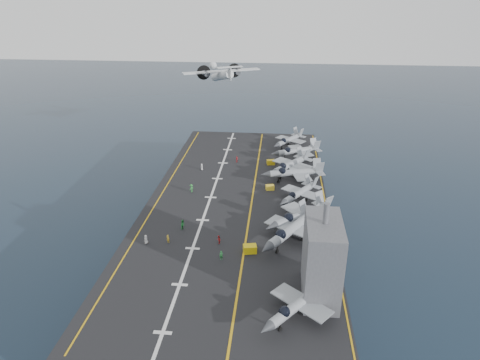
# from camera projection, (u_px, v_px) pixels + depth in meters

# --- Properties ---
(ground) EXTENTS (500.00, 500.00, 0.00)m
(ground) POSITION_uv_depth(u_px,v_px,m) (238.00, 240.00, 96.18)
(ground) COLOR #142135
(ground) RESTS_ON ground
(hull) EXTENTS (36.00, 90.00, 10.00)m
(hull) POSITION_uv_depth(u_px,v_px,m) (238.00, 220.00, 94.13)
(hull) COLOR #56595E
(hull) RESTS_ON ground
(flight_deck) EXTENTS (38.00, 92.00, 0.40)m
(flight_deck) POSITION_uv_depth(u_px,v_px,m) (238.00, 199.00, 92.00)
(flight_deck) COLOR black
(flight_deck) RESTS_ON hull
(foul_line) EXTENTS (0.35, 90.00, 0.02)m
(foul_line) POSITION_uv_depth(u_px,v_px,m) (252.00, 199.00, 91.65)
(foul_line) COLOR gold
(foul_line) RESTS_ON flight_deck
(landing_centerline) EXTENTS (0.50, 90.00, 0.02)m
(landing_centerline) POSITION_uv_depth(u_px,v_px,m) (211.00, 197.00, 92.43)
(landing_centerline) COLOR silver
(landing_centerline) RESTS_ON flight_deck
(deck_edge_port) EXTENTS (0.25, 90.00, 0.02)m
(deck_edge_port) POSITION_uv_depth(u_px,v_px,m) (161.00, 195.00, 93.39)
(deck_edge_port) COLOR gold
(deck_edge_port) RESTS_ON flight_deck
(deck_edge_stbd) EXTENTS (0.25, 90.00, 0.02)m
(deck_edge_stbd) POSITION_uv_depth(u_px,v_px,m) (325.00, 202.00, 90.30)
(deck_edge_stbd) COLOR gold
(deck_edge_stbd) RESTS_ON flight_deck
(island_superstructure) EXTENTS (5.00, 10.00, 15.00)m
(island_superstructure) POSITION_uv_depth(u_px,v_px,m) (323.00, 251.00, 60.30)
(island_superstructure) COLOR #56595E
(island_superstructure) RESTS_ON flight_deck
(fighter_jet_0) EXTENTS (15.23, 15.81, 4.59)m
(fighter_jet_0) POSITION_uv_depth(u_px,v_px,m) (298.00, 303.00, 57.94)
(fighter_jet_0) COLOR #9EA5AE
(fighter_jet_0) RESTS_ON flight_deck
(fighter_jet_2) EXTENTS (17.54, 19.14, 5.53)m
(fighter_jet_2) POSITION_uv_depth(u_px,v_px,m) (292.00, 228.00, 75.11)
(fighter_jet_2) COLOR #90989F
(fighter_jet_2) RESTS_ON flight_deck
(fighter_jet_3) EXTENTS (18.31, 17.81, 5.33)m
(fighter_jet_3) POSITION_uv_depth(u_px,v_px,m) (302.00, 214.00, 79.96)
(fighter_jet_3) COLOR #949DA5
(fighter_jet_3) RESTS_ON flight_deck
(fighter_jet_4) EXTENTS (14.29, 15.40, 4.45)m
(fighter_jet_4) POSITION_uv_depth(u_px,v_px,m) (300.00, 192.00, 89.66)
(fighter_jet_4) COLOR #9BA3AB
(fighter_jet_4) RESTS_ON flight_deck
(fighter_jet_5) EXTENTS (16.63, 13.06, 5.10)m
(fighter_jet_5) POSITION_uv_depth(u_px,v_px,m) (296.00, 172.00, 98.80)
(fighter_jet_5) COLOR gray
(fighter_jet_5) RESTS_ON flight_deck
(fighter_jet_6) EXTENTS (16.85, 17.96, 5.19)m
(fighter_jet_6) POSITION_uv_depth(u_px,v_px,m) (291.00, 164.00, 103.16)
(fighter_jet_6) COLOR #90979F
(fighter_jet_6) RESTS_ON flight_deck
(fighter_jet_7) EXTENTS (16.35, 14.12, 4.78)m
(fighter_jet_7) POSITION_uv_depth(u_px,v_px,m) (298.00, 150.00, 112.53)
(fighter_jet_7) COLOR #929CA2
(fighter_jet_7) RESTS_ON flight_deck
(fighter_jet_8) EXTENTS (14.40, 15.53, 4.49)m
(fighter_jet_8) POSITION_uv_depth(u_px,v_px,m) (289.00, 139.00, 120.99)
(fighter_jet_8) COLOR #9FA7B1
(fighter_jet_8) RESTS_ON flight_deck
(tow_cart_a) EXTENTS (2.50, 1.88, 1.35)m
(tow_cart_a) POSITION_uv_depth(u_px,v_px,m) (250.00, 249.00, 72.97)
(tow_cart_a) COLOR #D9BC0D
(tow_cart_a) RESTS_ON flight_deck
(tow_cart_b) EXTENTS (2.03, 1.54, 1.10)m
(tow_cart_b) POSITION_uv_depth(u_px,v_px,m) (270.00, 187.00, 95.80)
(tow_cart_b) COLOR yellow
(tow_cart_b) RESTS_ON flight_deck
(tow_cart_c) EXTENTS (2.20, 1.65, 1.19)m
(tow_cart_c) POSITION_uv_depth(u_px,v_px,m) (271.00, 162.00, 109.55)
(tow_cart_c) COLOR gold
(tow_cart_c) RESTS_ON flight_deck
(crew_0) EXTENTS (1.02, 1.20, 1.69)m
(crew_0) POSITION_uv_depth(u_px,v_px,m) (146.00, 239.00, 75.42)
(crew_0) COLOR silver
(crew_0) RESTS_ON flight_deck
(crew_1) EXTENTS (1.13, 0.98, 1.59)m
(crew_1) POSITION_uv_depth(u_px,v_px,m) (168.00, 239.00, 75.73)
(crew_1) COLOR gold
(crew_1) RESTS_ON flight_deck
(crew_2) EXTENTS (1.05, 1.32, 1.94)m
(crew_2) POSITION_uv_depth(u_px,v_px,m) (183.00, 224.00, 79.93)
(crew_2) COLOR #197E2E
(crew_2) RESTS_ON flight_deck
(crew_3) EXTENTS (1.16, 1.32, 1.85)m
(crew_3) POSITION_uv_depth(u_px,v_px,m) (191.00, 188.00, 94.54)
(crew_3) COLOR #298A36
(crew_3) RESTS_ON flight_deck
(crew_4) EXTENTS (1.10, 1.20, 1.67)m
(crew_4) POSITION_uv_depth(u_px,v_px,m) (237.00, 159.00, 110.82)
(crew_4) COLOR red
(crew_4) RESTS_ON flight_deck
(crew_5) EXTENTS (0.98, 1.15, 1.62)m
(crew_5) POSITION_uv_depth(u_px,v_px,m) (202.00, 167.00, 106.17)
(crew_5) COLOR white
(crew_5) RESTS_ON flight_deck
(crew_6) EXTENTS (1.05, 0.75, 1.66)m
(crew_6) POSITION_uv_depth(u_px,v_px,m) (221.00, 255.00, 70.92)
(crew_6) COLOR #268339
(crew_6) RESTS_ON flight_deck
(crew_7) EXTENTS (0.66, 0.97, 1.59)m
(crew_7) POSITION_uv_depth(u_px,v_px,m) (219.00, 240.00, 75.42)
(crew_7) COLOR #B21919
(crew_7) RESTS_ON flight_deck
(transport_plane) EXTENTS (30.23, 26.57, 5.96)m
(transport_plane) POSITION_uv_depth(u_px,v_px,m) (222.00, 76.00, 135.75)
(transport_plane) COLOR silver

